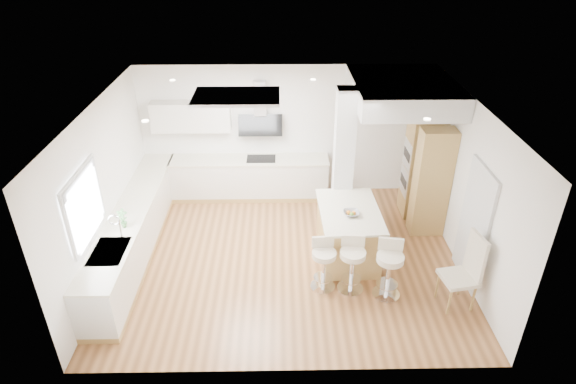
{
  "coord_description": "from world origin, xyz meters",
  "views": [
    {
      "loc": [
        -0.09,
        -6.93,
        5.23
      ],
      "look_at": [
        0.03,
        0.4,
        1.11
      ],
      "focal_mm": 30.0,
      "sensor_mm": 36.0,
      "label": 1
    }
  ],
  "objects_px": {
    "dining_chair": "(467,269)",
    "peninsula": "(348,233)",
    "bar_stool_a": "(324,262)",
    "bar_stool_c": "(389,266)",
    "bar_stool_b": "(352,262)"
  },
  "relations": [
    {
      "from": "bar_stool_a",
      "to": "bar_stool_c",
      "type": "bearing_deg",
      "value": -16.04
    },
    {
      "from": "bar_stool_a",
      "to": "bar_stool_c",
      "type": "distance_m",
      "value": 1.03
    },
    {
      "from": "peninsula",
      "to": "dining_chair",
      "type": "xyz_separation_m",
      "value": [
        1.62,
        -1.29,
        0.2
      ]
    },
    {
      "from": "peninsula",
      "to": "bar_stool_b",
      "type": "xyz_separation_m",
      "value": [
        -0.05,
        -0.91,
        0.06
      ]
    },
    {
      "from": "bar_stool_b",
      "to": "dining_chair",
      "type": "xyz_separation_m",
      "value": [
        1.67,
        -0.38,
        0.14
      ]
    },
    {
      "from": "bar_stool_b",
      "to": "dining_chair",
      "type": "bearing_deg",
      "value": -7.69
    },
    {
      "from": "bar_stool_b",
      "to": "peninsula",
      "type": "bearing_deg",
      "value": 91.79
    },
    {
      "from": "bar_stool_c",
      "to": "dining_chair",
      "type": "height_order",
      "value": "dining_chair"
    },
    {
      "from": "peninsula",
      "to": "bar_stool_b",
      "type": "distance_m",
      "value": 0.91
    },
    {
      "from": "peninsula",
      "to": "bar_stool_c",
      "type": "bearing_deg",
      "value": -66.58
    },
    {
      "from": "bar_stool_b",
      "to": "bar_stool_c",
      "type": "relative_size",
      "value": 0.96
    },
    {
      "from": "dining_chair",
      "to": "peninsula",
      "type": "bearing_deg",
      "value": 131.27
    },
    {
      "from": "peninsula",
      "to": "bar_stool_c",
      "type": "relative_size",
      "value": 1.59
    },
    {
      "from": "bar_stool_a",
      "to": "bar_stool_b",
      "type": "relative_size",
      "value": 0.95
    },
    {
      "from": "bar_stool_b",
      "to": "bar_stool_c",
      "type": "bearing_deg",
      "value": -10.41
    }
  ]
}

